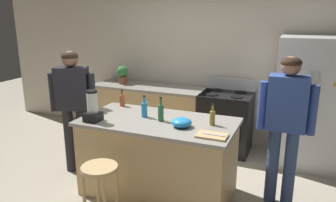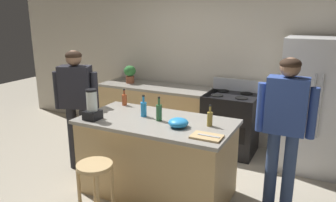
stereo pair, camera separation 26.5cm
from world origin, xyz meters
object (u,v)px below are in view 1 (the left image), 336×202
(bar_stool, at_px, (100,179))
(stove_range, at_px, (225,122))
(refrigerator, at_px, (310,103))
(bottle_soda, at_px, (144,109))
(person_by_island_left, at_px, (73,101))
(bottle_olive_oil, at_px, (161,112))
(blender_appliance, at_px, (93,108))
(mixing_bowl, at_px, (182,122))
(kitchen_island, at_px, (158,157))
(potted_plant, at_px, (123,74))
(bottle_vinegar, at_px, (212,117))
(chef_knife, at_px, (214,135))
(bottle_cooking_sauce, at_px, (122,100))
(cutting_board, at_px, (212,136))
(person_by_sink_right, at_px, (286,118))

(bar_stool, bearing_deg, stove_range, 72.04)
(refrigerator, bearing_deg, bottle_soda, -141.21)
(person_by_island_left, xyz_separation_m, bar_stool, (0.94, -0.85, -0.49))
(refrigerator, relative_size, bottle_olive_oil, 6.43)
(blender_appliance, distance_m, mixing_bowl, 1.01)
(kitchen_island, bearing_deg, potted_plant, 130.98)
(stove_range, height_order, potted_plant, potted_plant)
(kitchen_island, relative_size, potted_plant, 5.85)
(bottle_soda, bearing_deg, bottle_olive_oil, -13.93)
(kitchen_island, height_order, potted_plant, potted_plant)
(refrigerator, bearing_deg, bottle_olive_oil, -136.13)
(bottle_soda, distance_m, mixing_bowl, 0.54)
(bar_stool, height_order, bottle_vinegar, bottle_vinegar)
(person_by_island_left, bearing_deg, chef_knife, -10.01)
(kitchen_island, xyz_separation_m, refrigerator, (1.60, 1.50, 0.43))
(potted_plant, xyz_separation_m, mixing_bowl, (1.67, -1.65, -0.12))
(refrigerator, relative_size, person_by_island_left, 1.10)
(bottle_olive_oil, height_order, bottle_cooking_sauce, bottle_olive_oil)
(kitchen_island, relative_size, stove_range, 1.62)
(stove_range, xyz_separation_m, chef_knife, (0.27, -1.77, 0.46))
(person_by_island_left, distance_m, blender_appliance, 0.70)
(kitchen_island, relative_size, person_by_island_left, 1.09)
(cutting_board, bearing_deg, mixing_bowl, 157.81)
(bottle_cooking_sauce, bearing_deg, bottle_vinegar, -12.09)
(refrigerator, xyz_separation_m, bar_stool, (-1.89, -2.25, -0.40))
(stove_range, relative_size, blender_appliance, 3.08)
(chef_knife, bearing_deg, stove_range, 99.03)
(bottle_olive_oil, height_order, chef_knife, bottle_olive_oil)
(bottle_cooking_sauce, bearing_deg, person_by_island_left, -155.73)
(refrigerator, height_order, bottle_vinegar, refrigerator)
(person_by_sink_right, xyz_separation_m, bottle_olive_oil, (-1.30, -0.31, -0.00))
(bar_stool, relative_size, cutting_board, 2.09)
(refrigerator, relative_size, potted_plant, 5.92)
(kitchen_island, xyz_separation_m, potted_plant, (-1.35, 1.55, 0.62))
(person_by_sink_right, bearing_deg, chef_knife, -138.39)
(blender_appliance, height_order, chef_knife, blender_appliance)
(bar_stool, distance_m, bottle_soda, 0.96)
(person_by_island_left, distance_m, person_by_sink_right, 2.58)
(bottle_olive_oil, bearing_deg, person_by_island_left, 175.74)
(person_by_sink_right, bearing_deg, person_by_island_left, -175.32)
(chef_knife, bearing_deg, person_by_island_left, 170.39)
(person_by_island_left, relative_size, bottle_soda, 6.31)
(bar_stool, relative_size, bottle_cooking_sauce, 2.90)
(kitchen_island, bearing_deg, cutting_board, -19.80)
(potted_plant, height_order, bottle_cooking_sauce, potted_plant)
(bottle_cooking_sauce, relative_size, cutting_board, 0.72)
(refrigerator, xyz_separation_m, bottle_vinegar, (-0.99, -1.42, 0.10))
(refrigerator, height_order, person_by_sink_right, refrigerator)
(bar_stool, distance_m, blender_appliance, 0.81)
(refrigerator, distance_m, bar_stool, 2.97)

